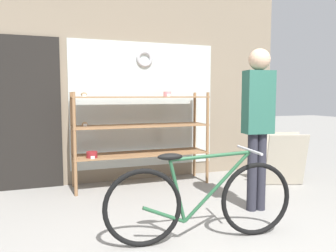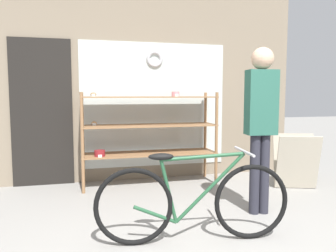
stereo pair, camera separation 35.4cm
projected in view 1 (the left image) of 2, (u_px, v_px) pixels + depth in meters
The scene contains 5 objects.
storefront_facade at pixel (128, 71), 4.95m from camera, with size 5.00×0.13×3.42m.
display_case at pixel (140, 128), 4.69m from camera, with size 1.93×0.50×1.35m.
bicycle at pixel (201, 201), 2.90m from camera, with size 1.73×0.46×0.82m.
sandwich_board at pixel (284, 159), 4.73m from camera, with size 0.65×0.53×0.75m.
pedestrian at pixel (258, 115), 3.62m from camera, with size 0.34×0.24×1.81m.
Camera 1 is at (-1.17, -1.88, 1.30)m, focal length 35.00 mm.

